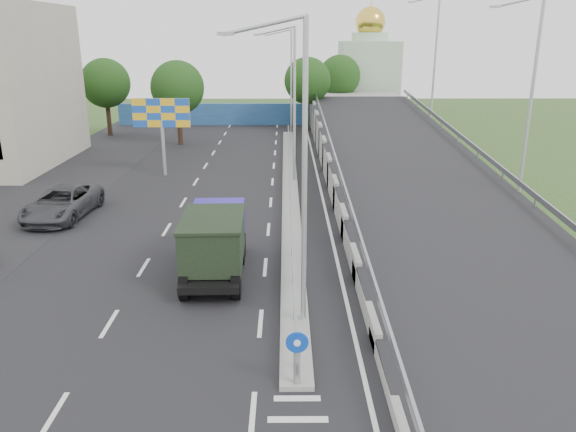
{
  "coord_description": "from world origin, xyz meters",
  "views": [
    {
      "loc": [
        -0.32,
        -11.58,
        9.65
      ],
      "look_at": [
        -0.2,
        11.54,
        2.2
      ],
      "focal_mm": 35.0,
      "sensor_mm": 36.0,
      "label": 1
    }
  ],
  "objects_px": {
    "lamp_post_mid": "(292,97)",
    "parked_car_c": "(62,203)",
    "dump_truck": "(215,240)",
    "billboard": "(161,117)",
    "lamp_post_far": "(289,76)",
    "sign_bollard": "(297,358)",
    "lamp_post_near": "(299,162)",
    "church": "(368,72)"
  },
  "relations": [
    {
      "from": "sign_bollard",
      "to": "lamp_post_near",
      "type": "xyz_separation_m",
      "value": [
        0.11,
        3.83,
        4.77
      ]
    },
    {
      "from": "billboard",
      "to": "dump_truck",
      "type": "relative_size",
      "value": 0.87
    },
    {
      "from": "billboard",
      "to": "sign_bollard",
      "type": "bearing_deg",
      "value": -70.79
    },
    {
      "from": "lamp_post_near",
      "to": "parked_car_c",
      "type": "xyz_separation_m",
      "value": [
        -12.77,
        12.19,
        -4.97
      ]
    },
    {
      "from": "sign_bollard",
      "to": "billboard",
      "type": "relative_size",
      "value": 0.3
    },
    {
      "from": "lamp_post_far",
      "to": "dump_truck",
      "type": "xyz_separation_m",
      "value": [
        -3.37,
        -35.58,
        -4.28
      ]
    },
    {
      "from": "dump_truck",
      "to": "parked_car_c",
      "type": "distance_m",
      "value": 12.22
    },
    {
      "from": "sign_bollard",
      "to": "church",
      "type": "distance_m",
      "value": 58.84
    },
    {
      "from": "lamp_post_near",
      "to": "dump_truck",
      "type": "distance_m",
      "value": 7.01
    },
    {
      "from": "lamp_post_far",
      "to": "billboard",
      "type": "bearing_deg",
      "value": -116.84
    },
    {
      "from": "sign_bollard",
      "to": "parked_car_c",
      "type": "xyz_separation_m",
      "value": [
        -12.66,
        16.02,
        -0.2
      ]
    },
    {
      "from": "billboard",
      "to": "lamp_post_mid",
      "type": "bearing_deg",
      "value": -12.38
    },
    {
      "from": "parked_car_c",
      "to": "lamp_post_mid",
      "type": "bearing_deg",
      "value": 35.51
    },
    {
      "from": "church",
      "to": "lamp_post_mid",
      "type": "bearing_deg",
      "value": -106.22
    },
    {
      "from": "sign_bollard",
      "to": "lamp_post_far",
      "type": "bearing_deg",
      "value": 89.86
    },
    {
      "from": "sign_bollard",
      "to": "parked_car_c",
      "type": "relative_size",
      "value": 0.28
    },
    {
      "from": "lamp_post_mid",
      "to": "lamp_post_near",
      "type": "bearing_deg",
      "value": -90.0
    },
    {
      "from": "church",
      "to": "dump_truck",
      "type": "xyz_separation_m",
      "value": [
        -13.26,
        -49.58,
        -3.78
      ]
    },
    {
      "from": "lamp_post_mid",
      "to": "parked_car_c",
      "type": "xyz_separation_m",
      "value": [
        -12.77,
        -7.81,
        -4.97
      ]
    },
    {
      "from": "dump_truck",
      "to": "sign_bollard",
      "type": "bearing_deg",
      "value": -70.01
    },
    {
      "from": "lamp_post_mid",
      "to": "parked_car_c",
      "type": "relative_size",
      "value": 1.68
    },
    {
      "from": "lamp_post_mid",
      "to": "billboard",
      "type": "relative_size",
      "value": 1.83
    },
    {
      "from": "lamp_post_mid",
      "to": "parked_car_c",
      "type": "bearing_deg",
      "value": -148.55
    },
    {
      "from": "billboard",
      "to": "church",
      "type": "bearing_deg",
      "value": 59.3
    },
    {
      "from": "church",
      "to": "dump_truck",
      "type": "distance_m",
      "value": 51.46
    },
    {
      "from": "billboard",
      "to": "parked_car_c",
      "type": "relative_size",
      "value": 0.91
    },
    {
      "from": "church",
      "to": "billboard",
      "type": "relative_size",
      "value": 2.51
    },
    {
      "from": "lamp_post_mid",
      "to": "parked_car_c",
      "type": "height_order",
      "value": "lamp_post_mid"
    },
    {
      "from": "lamp_post_mid",
      "to": "dump_truck",
      "type": "height_order",
      "value": "lamp_post_mid"
    },
    {
      "from": "lamp_post_far",
      "to": "billboard",
      "type": "xyz_separation_m",
      "value": [
        -9.11,
        -18.0,
        -1.62
      ]
    },
    {
      "from": "lamp_post_near",
      "to": "dump_truck",
      "type": "height_order",
      "value": "lamp_post_near"
    },
    {
      "from": "lamp_post_far",
      "to": "sign_bollard",
      "type": "bearing_deg",
      "value": -90.14
    },
    {
      "from": "sign_bollard",
      "to": "church",
      "type": "relative_size",
      "value": 0.12
    },
    {
      "from": "lamp_post_mid",
      "to": "lamp_post_far",
      "type": "xyz_separation_m",
      "value": [
        0.0,
        20.0,
        0.0
      ]
    },
    {
      "from": "lamp_post_far",
      "to": "parked_car_c",
      "type": "distance_m",
      "value": 31.0
    },
    {
      "from": "sign_bollard",
      "to": "lamp_post_mid",
      "type": "distance_m",
      "value": 24.3
    },
    {
      "from": "sign_bollard",
      "to": "church",
      "type": "bearing_deg",
      "value": 80.19
    },
    {
      "from": "lamp_post_far",
      "to": "church",
      "type": "xyz_separation_m",
      "value": [
        9.89,
        14.0,
        -0.5
      ]
    },
    {
      "from": "lamp_post_mid",
      "to": "parked_car_c",
      "type": "distance_m",
      "value": 15.77
    },
    {
      "from": "sign_bollard",
      "to": "lamp_post_mid",
      "type": "bearing_deg",
      "value": 89.74
    },
    {
      "from": "lamp_post_mid",
      "to": "billboard",
      "type": "height_order",
      "value": "lamp_post_mid"
    },
    {
      "from": "lamp_post_mid",
      "to": "church",
      "type": "relative_size",
      "value": 0.73
    }
  ]
}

